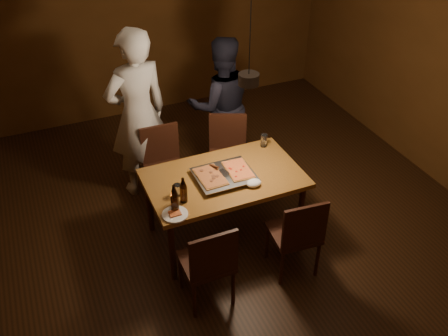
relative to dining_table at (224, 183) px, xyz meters
name	(u,v)px	position (x,y,z in m)	size (l,w,h in m)	color
room_shell	(248,115)	(0.21, -0.05, 0.72)	(6.00, 6.00, 6.00)	#341C0E
dining_table	(224,183)	(0.00, 0.00, 0.00)	(1.50, 0.90, 0.75)	#996327
chair_far_left	(163,159)	(-0.37, 0.82, -0.14)	(0.43, 0.43, 0.49)	#38190F
chair_far_right	(228,146)	(0.37, 0.78, -0.14)	(0.56, 0.56, 0.49)	#38190F
chair_near_left	(209,260)	(-0.46, -0.77, -0.14)	(0.42, 0.42, 0.49)	#38190F
chair_near_right	(298,230)	(0.41, -0.75, -0.14)	(0.46, 0.46, 0.49)	#38190F
pizza_tray	(224,176)	(-0.01, -0.03, 0.10)	(0.55, 0.45, 0.05)	silver
pizza_meat	(210,176)	(-0.15, -0.02, 0.13)	(0.23, 0.36, 0.02)	maroon
pizza_cheese	(238,169)	(0.14, -0.02, 0.13)	(0.22, 0.35, 0.02)	gold
spatula	(223,173)	(-0.02, -0.02, 0.14)	(0.09, 0.24, 0.04)	silver
beer_bottle_a	(174,198)	(-0.59, -0.30, 0.21)	(0.07, 0.07, 0.28)	black
beer_bottle_b	(183,190)	(-0.48, -0.20, 0.20)	(0.07, 0.07, 0.26)	black
water_glass_left	(177,190)	(-0.50, -0.10, 0.13)	(0.07, 0.07, 0.12)	silver
water_glass_right	(264,141)	(0.59, 0.33, 0.14)	(0.07, 0.07, 0.14)	silver
plate_slice	(175,214)	(-0.61, -0.35, 0.08)	(0.23, 0.23, 0.03)	white
napkin	(254,183)	(0.20, -0.24, 0.10)	(0.15, 0.11, 0.06)	white
diner_white	(138,115)	(-0.53, 1.12, 0.29)	(0.70, 0.46, 1.93)	silver
diner_dark	(221,105)	(0.48, 1.21, 0.15)	(0.80, 0.62, 1.65)	black
pendant_lamp	(249,78)	(0.21, -0.05, 1.08)	(0.18, 0.18, 1.10)	black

